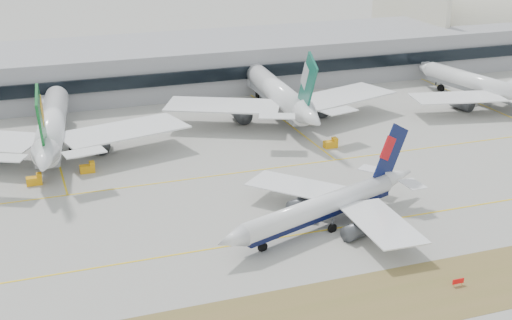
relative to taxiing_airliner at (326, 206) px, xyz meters
name	(u,v)px	position (x,y,z in m)	size (l,w,h in m)	color
ground	(275,226)	(-9.62, 3.15, -4.30)	(3000.00, 3000.00, 0.00)	gray
taxiing_airliner	(326,206)	(0.00, 0.00, 0.00)	(51.16, 43.34, 17.83)	white
widebody_eva	(52,128)	(-47.63, 62.66, 2.35)	(69.53, 68.59, 25.00)	white
widebody_cathay	(279,95)	(17.95, 71.99, 2.41)	(70.72, 69.32, 25.26)	white
widebody_china_air	(484,87)	(83.22, 62.79, 1.35)	(58.71, 58.18, 21.27)	white
terminal	(154,66)	(-9.62, 117.99, 3.20)	(280.00, 43.10, 15.00)	gray
hangar	(494,45)	(144.95, 138.15, -4.16)	(91.00, 60.00, 60.00)	beige
hold_sign_right	(458,281)	(11.37, -28.85, -3.42)	(2.20, 0.15, 1.35)	red
gse_b	(88,168)	(-41.20, 45.53, -3.25)	(3.55, 2.00, 2.60)	orange
gse_extra	(35,180)	(-53.61, 41.93, -3.25)	(3.55, 2.00, 2.60)	orange
gse_c	(331,144)	(21.05, 42.00, -3.25)	(3.55, 2.00, 2.60)	orange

